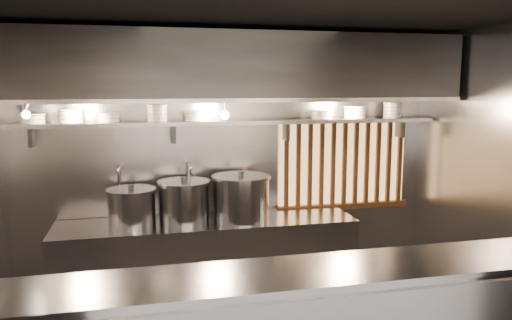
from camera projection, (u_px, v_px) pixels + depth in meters
name	position (u px, v px, depth m)	size (l,w,h in m)	color
ceiling	(263.00, 12.00, 3.73)	(4.50, 4.50, 0.00)	black
wall_back	(230.00, 165.00, 5.39)	(4.50, 4.50, 0.00)	gray
wall_right	(508.00, 182.00, 4.45)	(3.00, 3.00, 0.00)	gray
cooking_bench	(208.00, 263.00, 5.10)	(3.00, 0.70, 0.90)	#9D9DA2
bowl_shelf	(232.00, 122.00, 5.14)	(4.40, 0.34, 0.04)	#9D9DA2
exhaust_hood	(236.00, 68.00, 4.85)	(4.40, 0.81, 0.65)	#2D2D30
wood_screen	(344.00, 164.00, 5.64)	(1.56, 0.09, 1.04)	#FFC172
faucet_left	(120.00, 181.00, 5.01)	(0.04, 0.30, 0.50)	silver
faucet_right	(189.00, 178.00, 5.17)	(0.04, 0.30, 0.50)	silver
heat_lamp	(23.00, 108.00, 4.24)	(0.25, 0.35, 0.20)	#9D9DA2
pendant_bulb	(225.00, 115.00, 4.99)	(0.09, 0.09, 0.19)	#2D2D30
stock_pot_left	(132.00, 206.00, 4.89)	(0.49, 0.49, 0.40)	#9D9DA2
stock_pot_mid	(241.00, 197.00, 5.05)	(0.75, 0.75, 0.50)	#9D9DA2
stock_pot_right	(184.00, 201.00, 5.00)	(0.69, 0.69, 0.45)	#9D9DA2
bowl_stack_0	(33.00, 118.00, 4.70)	(0.23, 0.23, 0.09)	white
bowl_stack_1	(71.00, 116.00, 4.78)	(0.23, 0.23, 0.13)	white
bowl_stack_2	(109.00, 117.00, 4.86)	(0.22, 0.22, 0.09)	white
bowl_stack_3	(157.00, 113.00, 4.96)	(0.21, 0.21, 0.17)	white
bowl_stack_4	(195.00, 116.00, 5.05)	(0.23, 0.23, 0.09)	white
bowl_stack_5	(322.00, 114.00, 5.35)	(0.23, 0.23, 0.09)	white
bowl_stack_6	(355.00, 112.00, 5.43)	(0.24, 0.24, 0.13)	white
bowl_stack_7	(393.00, 110.00, 5.53)	(0.21, 0.21, 0.17)	white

